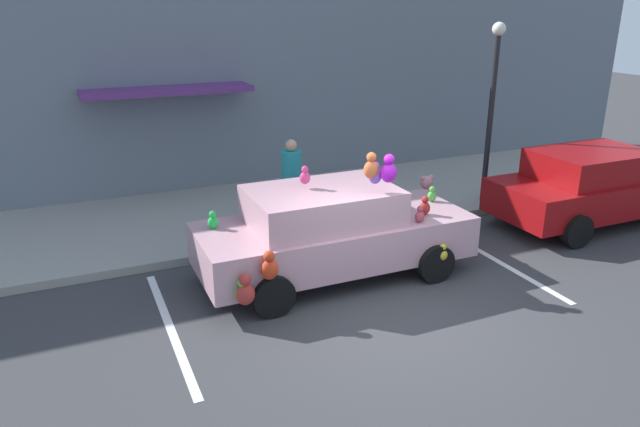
{
  "coord_description": "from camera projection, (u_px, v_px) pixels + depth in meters",
  "views": [
    {
      "loc": [
        -3.98,
        -6.52,
        4.33
      ],
      "look_at": [
        -0.11,
        2.23,
        0.9
      ],
      "focal_mm": 33.08,
      "sensor_mm": 36.0,
      "label": 1
    }
  ],
  "objects": [
    {
      "name": "teddy_bear_on_sidewalk",
      "position": [
        426.0,
        193.0,
        12.55
      ],
      "size": [
        0.39,
        0.33,
        0.75
      ],
      "color": "pink",
      "rests_on": "sidewalk"
    },
    {
      "name": "storefront_building",
      "position": [
        238.0,
        55.0,
        13.66
      ],
      "size": [
        24.0,
        1.25,
        6.4
      ],
      "color": "slate",
      "rests_on": "ground"
    },
    {
      "name": "sidewalk",
      "position": [
        274.0,
        209.0,
        12.87
      ],
      "size": [
        24.0,
        4.0,
        0.15
      ],
      "primitive_type": "cube",
      "color": "gray",
      "rests_on": "ground"
    },
    {
      "name": "parked_sedan_behind",
      "position": [
        594.0,
        186.0,
        12.08
      ],
      "size": [
        4.43,
        2.01,
        1.54
      ],
      "color": "maroon",
      "rests_on": "ground"
    },
    {
      "name": "parking_stripe_front",
      "position": [
        496.0,
        260.0,
        10.51
      ],
      "size": [
        0.12,
        3.6,
        0.01
      ],
      "primitive_type": "cube",
      "color": "silver",
      "rests_on": "ground"
    },
    {
      "name": "parking_stripe_rear",
      "position": [
        170.0,
        328.0,
        8.32
      ],
      "size": [
        0.12,
        3.6,
        0.01
      ],
      "primitive_type": "cube",
      "color": "silver",
      "rests_on": "ground"
    },
    {
      "name": "ground_plane",
      "position": [
        389.0,
        317.0,
        8.59
      ],
      "size": [
        60.0,
        60.0,
        0.0
      ],
      "primitive_type": "plane",
      "color": "#38383A"
    },
    {
      "name": "plush_covered_car",
      "position": [
        332.0,
        231.0,
        9.65
      ],
      "size": [
        4.51,
        2.09,
        2.2
      ],
      "color": "#BF8F9C",
      "rests_on": "ground"
    },
    {
      "name": "pedestrian_near_shopfront",
      "position": [
        292.0,
        187.0,
        11.5
      ],
      "size": [
        0.4,
        0.4,
        1.73
      ],
      "color": "teal",
      "rests_on": "sidewalk"
    },
    {
      "name": "street_lamp_post",
      "position": [
        493.0,
        95.0,
        12.45
      ],
      "size": [
        0.28,
        0.28,
        3.82
      ],
      "color": "black",
      "rests_on": "sidewalk"
    }
  ]
}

